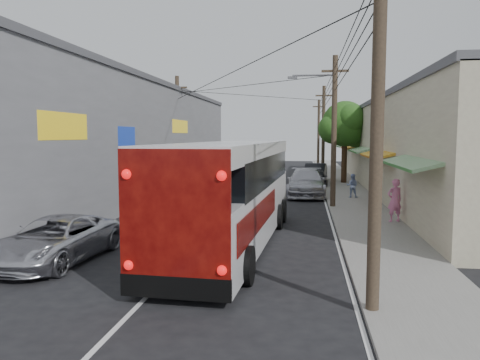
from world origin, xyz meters
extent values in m
plane|color=black|center=(0.00, 0.00, 0.00)|extent=(120.00, 120.00, 0.00)
cube|color=slate|center=(6.50, 20.00, 0.06)|extent=(3.00, 80.00, 0.12)
cube|color=beige|center=(11.00, 22.00, 3.00)|extent=(6.00, 40.00, 6.00)
cube|color=#4C4C51|center=(11.00, 22.00, 6.10)|extent=(6.20, 40.00, 0.30)
cube|color=#197019|center=(7.70, 6.00, 2.90)|extent=(1.39, 6.00, 0.46)
cube|color=#C76A17|center=(7.70, 14.00, 2.90)|extent=(1.39, 6.00, 0.46)
cube|color=#197019|center=(7.70, 22.00, 2.90)|extent=(1.39, 6.00, 0.46)
cube|color=#C76A17|center=(7.70, 30.00, 2.90)|extent=(1.39, 6.00, 0.46)
cube|color=#197019|center=(7.70, 38.00, 2.90)|extent=(1.39, 6.00, 0.46)
cube|color=gray|center=(-8.50, 18.00, 3.50)|extent=(7.00, 36.00, 7.00)
cube|color=#4C4C51|center=(-8.50, 18.00, 7.10)|extent=(7.20, 36.00, 0.30)
cube|color=yellow|center=(-5.05, 4.00, 4.20)|extent=(0.12, 3.50, 1.00)
cube|color=#1433A5|center=(-5.05, 10.00, 3.60)|extent=(0.12, 2.20, 1.40)
cube|color=yellow|center=(-5.05, 20.00, 4.50)|extent=(0.12, 4.00, 0.90)
cylinder|color=#473828|center=(5.20, -2.00, 4.00)|extent=(0.28, 0.28, 8.00)
cylinder|color=#473828|center=(5.20, 13.00, 4.00)|extent=(0.28, 0.28, 8.00)
cube|color=#473828|center=(5.20, 13.00, 7.20)|extent=(1.40, 0.12, 0.12)
cylinder|color=#473828|center=(5.20, 28.00, 4.00)|extent=(0.28, 0.28, 8.00)
cube|color=#473828|center=(5.20, 28.00, 7.20)|extent=(1.40, 0.12, 0.12)
cylinder|color=#473828|center=(5.20, 43.00, 4.00)|extent=(0.28, 0.28, 8.00)
cube|color=#473828|center=(5.20, 43.00, 7.20)|extent=(1.40, 0.12, 0.12)
cylinder|color=#473828|center=(-5.20, 20.00, 4.00)|extent=(0.28, 0.28, 8.00)
cube|color=#473828|center=(-5.20, 20.00, 7.20)|extent=(1.40, 0.12, 0.12)
cylinder|color=#59595E|center=(4.10, 13.00, 7.00)|extent=(2.20, 0.10, 0.10)
cube|color=#59595E|center=(3.00, 13.00, 6.90)|extent=(0.50, 0.18, 0.12)
cylinder|color=#3F2B19|center=(6.80, 26.00, 2.00)|extent=(0.44, 0.44, 4.00)
sphere|color=#1D4512|center=(6.80, 26.00, 4.80)|extent=(3.60, 3.60, 3.60)
sphere|color=#1D4512|center=(7.80, 26.60, 4.20)|extent=(2.60, 2.60, 2.60)
sphere|color=#1D4512|center=(5.90, 25.60, 4.40)|extent=(2.40, 2.40, 2.40)
sphere|color=#1D4512|center=(7.20, 25.00, 5.20)|extent=(2.20, 2.20, 2.20)
sphere|color=#1D4512|center=(6.50, 26.90, 5.00)|extent=(2.00, 2.00, 2.00)
cube|color=silver|center=(1.20, 4.00, 1.19)|extent=(3.23, 12.53, 1.96)
cube|color=black|center=(1.23, 4.52, 2.64)|extent=(3.14, 10.46, 1.03)
cube|color=silver|center=(1.20, 4.00, 3.36)|extent=(3.23, 12.53, 0.52)
cube|color=maroon|center=(0.88, -2.22, 2.07)|extent=(2.57, 0.22, 3.00)
cube|color=black|center=(0.88, -2.22, 0.47)|extent=(2.59, 0.24, 0.52)
sphere|color=red|center=(-0.21, -2.19, 0.93)|extent=(0.23, 0.23, 0.23)
sphere|color=red|center=(1.96, -2.30, 0.93)|extent=(0.23, 0.23, 0.23)
sphere|color=red|center=(-0.21, -2.19, 3.00)|extent=(0.23, 0.23, 0.23)
sphere|color=red|center=(1.96, -2.30, 3.00)|extent=(0.23, 0.23, 0.23)
cylinder|color=black|center=(-0.32, -0.27, 0.52)|extent=(0.36, 1.05, 1.03)
cylinder|color=black|center=(2.26, -0.40, 0.52)|extent=(0.36, 1.05, 1.03)
cylinder|color=black|center=(0.07, 7.17, 0.52)|extent=(0.36, 1.05, 1.03)
cylinder|color=black|center=(2.65, 7.03, 0.52)|extent=(0.36, 1.05, 1.03)
cylinder|color=black|center=(0.15, 8.71, 0.52)|extent=(0.36, 1.05, 1.03)
cylinder|color=black|center=(2.73, 8.58, 0.52)|extent=(0.36, 1.05, 1.03)
imported|color=silver|center=(-3.80, 1.00, 0.69)|extent=(2.57, 5.07, 1.37)
imported|color=#A3A3AB|center=(3.80, 18.00, 0.86)|extent=(2.41, 5.91, 1.71)
imported|color=#242529|center=(4.60, 23.86, 0.64)|extent=(1.54, 3.79, 1.29)
imported|color=black|center=(4.56, 27.00, 0.78)|extent=(2.17, 4.91, 1.57)
imported|color=pink|center=(7.60, 8.78, 1.06)|extent=(0.80, 0.66, 1.88)
imported|color=#93A6D6|center=(6.57, 16.74, 0.84)|extent=(0.79, 0.66, 1.44)
camera|label=1|loc=(3.72, -12.10, 3.85)|focal=35.00mm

